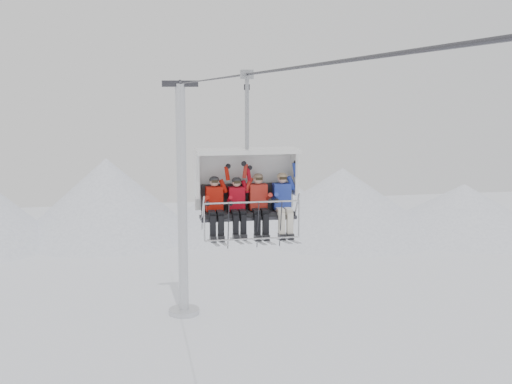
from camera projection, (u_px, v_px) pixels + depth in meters
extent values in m
cone|color=white|center=(107.00, 197.00, 57.38)|extent=(16.00, 16.00, 7.00)
cone|color=white|center=(230.00, 206.00, 58.65)|extent=(14.00, 14.00, 5.00)
cone|color=white|center=(342.00, 200.00, 58.52)|extent=(18.00, 18.00, 6.00)
cone|color=white|center=(463.00, 208.00, 58.78)|extent=(16.00, 16.00, 4.50)
cone|color=white|center=(286.00, 201.00, 62.73)|extent=(12.00, 12.00, 4.50)
cylinder|color=silver|center=(182.00, 202.00, 36.51)|extent=(0.56, 0.56, 13.30)
cylinder|color=silver|center=(184.00, 311.00, 37.52)|extent=(1.80, 1.80, 0.30)
cube|color=#313136|center=(180.00, 84.00, 35.47)|extent=(2.00, 0.35, 0.35)
cylinder|color=#313136|center=(256.00, 73.00, 14.14)|extent=(0.06, 50.00, 0.06)
cube|color=black|center=(248.00, 213.00, 15.68)|extent=(2.23, 0.55, 0.10)
cube|color=black|center=(246.00, 197.00, 15.87)|extent=(2.23, 0.10, 0.65)
cube|color=#313136|center=(248.00, 217.00, 15.69)|extent=(2.33, 0.60, 0.08)
cube|color=white|center=(244.00, 179.00, 16.02)|extent=(2.49, 0.10, 1.48)
cube|color=white|center=(247.00, 151.00, 15.52)|extent=(2.49, 0.90, 0.10)
cylinder|color=silver|center=(252.00, 202.00, 15.08)|extent=(2.27, 0.04, 0.04)
cylinder|color=silver|center=(253.00, 239.00, 15.15)|extent=(2.27, 0.04, 0.04)
cylinder|color=#989BA0|center=(247.00, 113.00, 15.39)|extent=(0.10, 0.10, 1.83)
cube|color=#989BA0|center=(247.00, 74.00, 15.25)|extent=(0.30, 0.18, 0.22)
cube|color=#AE1308|center=(214.00, 199.00, 15.50)|extent=(0.41, 0.27, 0.60)
sphere|color=tan|center=(214.00, 182.00, 15.40)|extent=(0.22, 0.22, 0.22)
cube|color=black|center=(213.00, 226.00, 15.14)|extent=(0.14, 0.15, 0.48)
cube|color=black|center=(221.00, 226.00, 15.18)|extent=(0.14, 0.15, 0.48)
cube|color=#B7BAC1|center=(214.00, 243.00, 15.11)|extent=(0.09, 1.69, 0.26)
cube|color=#B7BAC1|center=(222.00, 242.00, 15.14)|extent=(0.09, 1.69, 0.26)
cube|color=#A50716|center=(236.00, 199.00, 15.61)|extent=(0.39, 0.26, 0.58)
sphere|color=tan|center=(237.00, 182.00, 15.50)|extent=(0.21, 0.21, 0.21)
cube|color=black|center=(236.00, 225.00, 15.25)|extent=(0.13, 0.15, 0.46)
cube|color=black|center=(243.00, 224.00, 15.28)|extent=(0.13, 0.15, 0.46)
cube|color=#B7BAC1|center=(236.00, 241.00, 15.21)|extent=(0.09, 1.69, 0.26)
cube|color=#B7BAC1|center=(244.00, 240.00, 15.24)|extent=(0.09, 1.69, 0.26)
cube|color=#AE251B|center=(258.00, 197.00, 15.70)|extent=(0.43, 0.28, 0.63)
sphere|color=tan|center=(258.00, 179.00, 15.59)|extent=(0.23, 0.23, 0.23)
cube|color=black|center=(257.00, 225.00, 15.35)|extent=(0.14, 0.15, 0.51)
cube|color=black|center=(266.00, 224.00, 15.39)|extent=(0.14, 0.15, 0.51)
cube|color=#B7BAC1|center=(258.00, 241.00, 15.31)|extent=(0.10, 1.69, 0.26)
cube|color=#B7BAC1|center=(266.00, 241.00, 15.35)|extent=(0.10, 1.69, 0.26)
cube|color=#253AA5|center=(282.00, 196.00, 15.81)|extent=(0.43, 0.28, 0.63)
sphere|color=tan|center=(282.00, 178.00, 15.71)|extent=(0.23, 0.23, 0.23)
cube|color=silver|center=(282.00, 224.00, 15.46)|extent=(0.14, 0.15, 0.51)
cube|color=silver|center=(290.00, 223.00, 15.50)|extent=(0.14, 0.15, 0.51)
cube|color=#B7BAC1|center=(282.00, 240.00, 15.43)|extent=(0.10, 1.69, 0.26)
cube|color=#B7BAC1|center=(291.00, 240.00, 15.47)|extent=(0.10, 1.69, 0.26)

